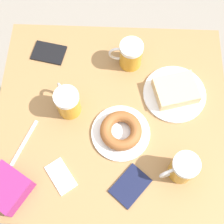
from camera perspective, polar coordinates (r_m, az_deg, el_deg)
ground_plane at (r=1.82m, az=0.00°, el=-8.97°), size 8.00×8.00×0.00m
table at (r=1.20m, az=0.00°, el=-1.65°), size 0.78×0.85×0.72m
plate_with_cake at (r=1.17m, az=11.48°, el=3.63°), size 0.23×0.23×0.05m
plate_with_donut at (r=1.09m, az=1.63°, el=-3.56°), size 0.21×0.21×0.05m
beer_mug_left at (r=1.10m, az=-8.13°, el=1.80°), size 0.12×0.09×0.11m
beer_mug_center at (r=1.04m, az=12.77°, el=-9.98°), size 0.09×0.12×0.11m
beer_mug_right at (r=1.19m, az=3.33°, el=10.45°), size 0.09×0.13×0.11m
napkin_folded at (r=1.08m, az=-9.32°, el=-11.51°), size 0.13×0.12×0.00m
fork at (r=1.14m, az=-15.73°, el=-5.41°), size 0.17×0.08×0.00m
passport_near_edge at (r=1.06m, az=3.37°, el=-13.33°), size 0.15×0.15×0.01m
passport_far_edge at (r=1.28m, az=-11.47°, el=10.57°), size 0.11×0.14×0.01m
blue_pouch at (r=1.09m, az=-18.69°, el=-13.05°), size 0.17×0.17×0.07m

